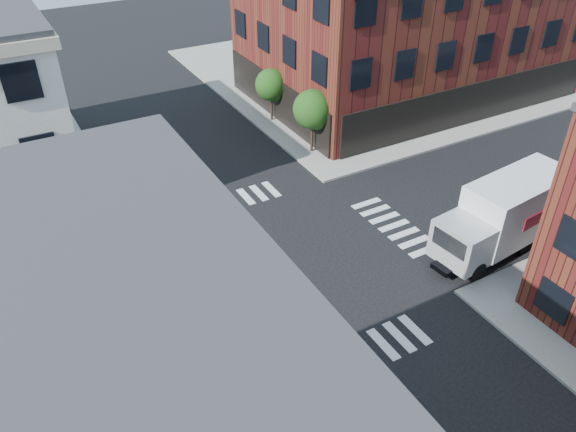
# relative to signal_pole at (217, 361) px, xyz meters

# --- Properties ---
(ground) EXTENTS (120.00, 120.00, 0.00)m
(ground) POSITION_rel_signal_pole_xyz_m (6.72, 6.68, -2.86)
(ground) COLOR black
(ground) RESTS_ON ground
(sidewalk_ne) EXTENTS (30.00, 30.00, 0.15)m
(sidewalk_ne) POSITION_rel_signal_pole_xyz_m (27.72, 27.68, -2.78)
(sidewalk_ne) COLOR gray
(sidewalk_ne) RESTS_ON ground
(building_ne) EXTENTS (25.00, 16.00, 12.00)m
(building_ne) POSITION_rel_signal_pole_xyz_m (27.22, 22.68, 3.14)
(building_ne) COLOR #471211
(building_ne) RESTS_ON ground
(tree_near) EXTENTS (2.69, 2.69, 4.49)m
(tree_near) POSITION_rel_signal_pole_xyz_m (14.28, 16.65, 0.30)
(tree_near) COLOR black
(tree_near) RESTS_ON ground
(tree_far) EXTENTS (2.43, 2.43, 4.07)m
(tree_far) POSITION_rel_signal_pole_xyz_m (14.28, 22.65, 0.02)
(tree_far) COLOR black
(tree_far) RESTS_ON ground
(signal_pole) EXTENTS (1.29, 1.24, 4.60)m
(signal_pole) POSITION_rel_signal_pole_xyz_m (0.00, 0.00, 0.00)
(signal_pole) COLOR black
(signal_pole) RESTS_ON ground
(box_truck) EXTENTS (8.94, 3.52, 3.96)m
(box_truck) POSITION_rel_signal_pole_xyz_m (17.56, 2.41, -0.80)
(box_truck) COLOR silver
(box_truck) RESTS_ON ground
(traffic_cone) EXTENTS (0.45, 0.45, 0.66)m
(traffic_cone) POSITION_rel_signal_pole_xyz_m (1.44, 2.05, -2.54)
(traffic_cone) COLOR #F3340A
(traffic_cone) RESTS_ON ground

